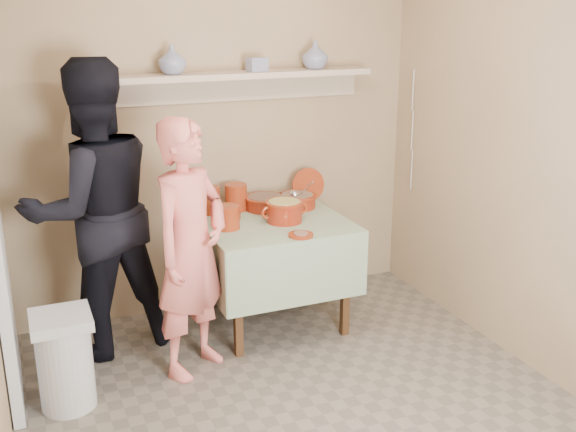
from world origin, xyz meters
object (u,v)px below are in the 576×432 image
person_helper (94,211)px  trash_bin (65,361)px  cazuela_rice (284,210)px  serving_table (272,236)px  person_cook (191,249)px

person_helper → trash_bin: 0.95m
cazuela_rice → person_helper: bearing=172.5°
person_helper → cazuela_rice: 1.22m
person_helper → serving_table: 1.19m
person_cook → trash_bin: 0.93m
serving_table → cazuela_rice: (0.06, -0.08, 0.20)m
person_cook → person_helper: person_helper is taller
person_cook → serving_table: (0.67, 0.42, -0.14)m
cazuela_rice → trash_bin: cazuela_rice is taller
trash_bin → person_cook: bearing=9.9°
person_cook → person_helper: (-0.48, 0.49, 0.15)m
serving_table → trash_bin: bearing=-159.1°
person_cook → cazuela_rice: 0.81m
serving_table → person_helper: bearing=176.3°
serving_table → trash_bin: (-1.44, -0.55, -0.36)m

